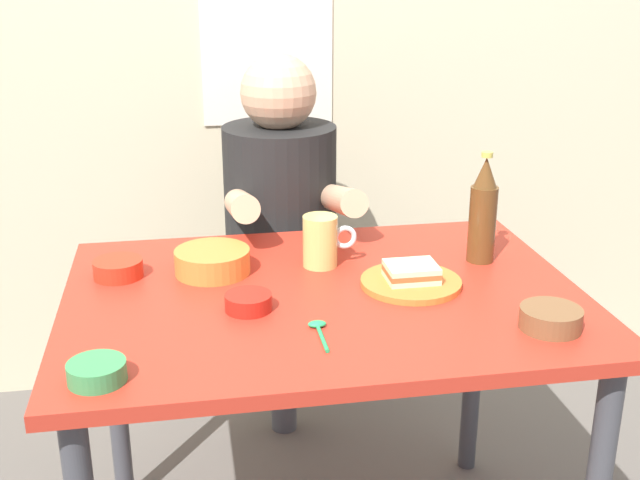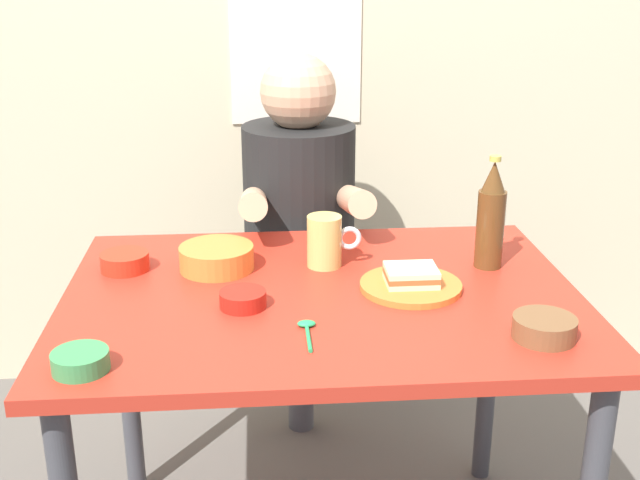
% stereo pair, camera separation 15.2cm
% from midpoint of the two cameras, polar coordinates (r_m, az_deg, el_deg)
% --- Properties ---
extents(dining_table, '(1.10, 0.80, 0.74)m').
position_cam_midpoint_polar(dining_table, '(1.74, -2.22, -6.58)').
color(dining_table, '#B72D1E').
rests_on(dining_table, ground).
extents(stool, '(0.34, 0.34, 0.45)m').
position_cam_midpoint_polar(stool, '(2.44, -4.50, -6.37)').
color(stool, '#4C4C51').
rests_on(stool, ground).
extents(person_seated, '(0.33, 0.56, 0.72)m').
position_cam_midpoint_polar(person_seated, '(2.27, -4.75, 2.98)').
color(person_seated, black).
rests_on(person_seated, stool).
extents(plate_orange, '(0.22, 0.22, 0.01)m').
position_cam_midpoint_polar(plate_orange, '(1.73, 4.06, -3.13)').
color(plate_orange, orange).
rests_on(plate_orange, dining_table).
extents(sandwich, '(0.11, 0.09, 0.04)m').
position_cam_midpoint_polar(sandwich, '(1.72, 4.08, -2.36)').
color(sandwich, beige).
rests_on(sandwich, plate_orange).
extents(beer_mug, '(0.13, 0.08, 0.12)m').
position_cam_midpoint_polar(beer_mug, '(1.82, -2.29, -0.11)').
color(beer_mug, '#D1BC66').
rests_on(beer_mug, dining_table).
extents(beer_bottle, '(0.06, 0.06, 0.26)m').
position_cam_midpoint_polar(beer_bottle, '(1.86, 9.33, 1.92)').
color(beer_bottle, '#593819').
rests_on(beer_bottle, dining_table).
extents(sambal_bowl_red, '(0.10, 0.10, 0.03)m').
position_cam_midpoint_polar(sambal_bowl_red, '(1.63, -7.83, -4.42)').
color(sambal_bowl_red, '#B21E14').
rests_on(sambal_bowl_red, dining_table).
extents(sauce_bowl_chili, '(0.11, 0.11, 0.04)m').
position_cam_midpoint_polar(sauce_bowl_chili, '(1.85, -16.58, -1.95)').
color(sauce_bowl_chili, red).
rests_on(sauce_bowl_chili, dining_table).
extents(condiment_bowl_brown, '(0.12, 0.12, 0.04)m').
position_cam_midpoint_polar(condiment_bowl_brown, '(1.58, 13.58, -5.47)').
color(condiment_bowl_brown, brown).
rests_on(condiment_bowl_brown, dining_table).
extents(dip_bowl_green, '(0.10, 0.10, 0.03)m').
position_cam_midpoint_polar(dip_bowl_green, '(1.43, -18.71, -8.95)').
color(dip_bowl_green, '#388C4C').
rests_on(dip_bowl_green, dining_table).
extents(soup_bowl_orange, '(0.17, 0.17, 0.05)m').
position_cam_midpoint_polar(soup_bowl_orange, '(1.82, -10.10, -1.47)').
color(soup_bowl_orange, orange).
rests_on(soup_bowl_orange, dining_table).
extents(spoon, '(0.04, 0.12, 0.01)m').
position_cam_midpoint_polar(spoon, '(1.53, -2.93, -6.47)').
color(spoon, '#26A559').
rests_on(spoon, dining_table).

